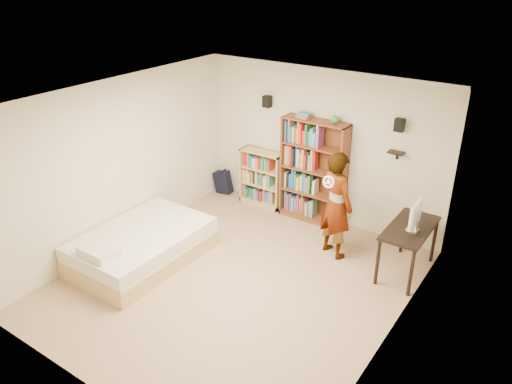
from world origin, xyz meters
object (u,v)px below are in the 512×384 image
tall_bookshelf (313,172)px  computer_desk (407,250)px  low_bookshelf (262,178)px  person (336,205)px  daybed (142,242)px

tall_bookshelf → computer_desk: tall_bookshelf is taller
low_bookshelf → person: person is taller
tall_bookshelf → low_bookshelf: (-1.07, 0.01, -0.39)m
low_bookshelf → computer_desk: size_ratio=0.94×
daybed → person: person is taller
tall_bookshelf → person: size_ratio=1.07×
computer_desk → person: (-1.13, -0.13, 0.48)m
daybed → person: bearing=38.0°
low_bookshelf → computer_desk: bearing=-13.1°
daybed → low_bookshelf: bearing=80.7°
computer_desk → person: bearing=-173.4°
computer_desk → person: 1.23m
low_bookshelf → person: size_ratio=0.62×
low_bookshelf → daybed: 2.73m
person → tall_bookshelf: bearing=-22.8°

